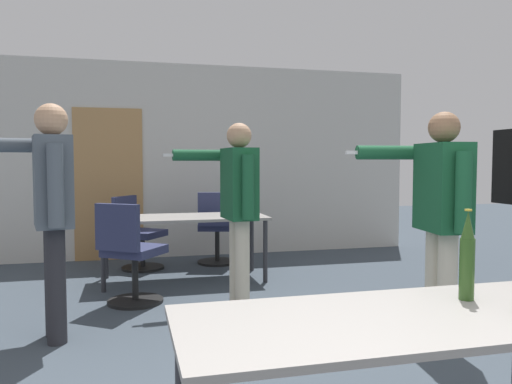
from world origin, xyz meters
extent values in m
cube|color=beige|center=(0.00, 5.56, 1.34)|extent=(6.55, 0.10, 2.69)
cube|color=#AD7F4C|center=(-1.10, 5.50, 1.02)|extent=(0.90, 0.02, 2.05)
cube|color=gray|center=(0.21, 0.24, 0.71)|extent=(1.80, 0.74, 0.03)
cube|color=gray|center=(-0.24, 4.06, 0.71)|extent=(1.83, 0.75, 0.03)
cylinder|color=#2D2D33|center=(-1.10, 3.74, 0.35)|extent=(0.05, 0.05, 0.69)
cylinder|color=#2D2D33|center=(0.61, 3.74, 0.35)|extent=(0.05, 0.05, 0.69)
cylinder|color=#2D2D33|center=(-1.10, 4.38, 0.35)|extent=(0.05, 0.05, 0.69)
cylinder|color=#2D2D33|center=(0.61, 4.38, 0.35)|extent=(0.05, 0.05, 0.69)
cylinder|color=#28282D|center=(-1.35, 2.32, 0.42)|extent=(0.14, 0.14, 0.85)
cylinder|color=#28282D|center=(-1.39, 2.51, 0.42)|extent=(0.14, 0.14, 0.85)
cube|color=#4C5660|center=(-1.37, 2.42, 1.18)|extent=(0.34, 0.49, 0.67)
sphere|color=tan|center=(-1.37, 2.42, 1.64)|extent=(0.24, 0.24, 0.24)
cylinder|color=#4C5660|center=(-1.31, 2.14, 1.16)|extent=(0.11, 0.11, 0.58)
cylinder|color=#4C5660|center=(-1.71, 2.63, 1.45)|extent=(0.59, 0.22, 0.11)
cylinder|color=beige|center=(1.39, 1.60, 0.41)|extent=(0.14, 0.14, 0.82)
cylinder|color=beige|center=(1.41, 1.79, 0.41)|extent=(0.14, 0.14, 0.82)
cube|color=#195633|center=(1.40, 1.69, 1.14)|extent=(0.30, 0.48, 0.65)
sphere|color=#936B4C|center=(1.40, 1.69, 1.58)|extent=(0.23, 0.23, 0.23)
cylinder|color=#195633|center=(1.37, 1.42, 1.12)|extent=(0.11, 0.11, 0.56)
cylinder|color=#195633|center=(1.16, 2.01, 1.40)|extent=(0.57, 0.17, 0.11)
cube|color=white|center=(0.85, 2.04, 1.40)|extent=(0.12, 0.05, 0.03)
cylinder|color=beige|center=(0.14, 2.80, 0.41)|extent=(0.13, 0.13, 0.81)
cylinder|color=beige|center=(0.13, 2.98, 0.41)|extent=(0.13, 0.13, 0.81)
cube|color=#195633|center=(0.14, 2.89, 1.13)|extent=(0.27, 0.45, 0.64)
sphere|color=tan|center=(0.14, 2.89, 1.56)|extent=(0.22, 0.22, 0.22)
cylinder|color=#195633|center=(0.16, 2.62, 1.11)|extent=(0.10, 0.10, 0.55)
cylinder|color=#195633|center=(-0.16, 3.14, 1.39)|extent=(0.56, 0.15, 0.10)
cube|color=white|center=(-0.47, 3.11, 1.39)|extent=(0.12, 0.04, 0.03)
cylinder|color=black|center=(-0.68, 4.79, 0.01)|extent=(0.52, 0.52, 0.03)
cylinder|color=black|center=(-0.68, 4.79, 0.22)|extent=(0.06, 0.06, 0.37)
cube|color=navy|center=(-0.68, 4.79, 0.44)|extent=(0.64, 0.64, 0.08)
cube|color=navy|center=(-0.89, 4.94, 0.69)|extent=(0.30, 0.39, 0.42)
cylinder|color=black|center=(-0.79, 3.27, 0.01)|extent=(0.52, 0.52, 0.03)
cylinder|color=black|center=(-0.79, 3.27, 0.24)|extent=(0.06, 0.06, 0.43)
cube|color=navy|center=(-0.79, 3.27, 0.50)|extent=(0.64, 0.64, 0.08)
cube|color=navy|center=(-0.94, 3.06, 0.75)|extent=(0.39, 0.30, 0.42)
cylinder|color=black|center=(0.28, 4.91, 0.01)|extent=(0.52, 0.52, 0.03)
cylinder|color=black|center=(0.28, 4.91, 0.24)|extent=(0.06, 0.06, 0.42)
cube|color=navy|center=(0.28, 4.91, 0.49)|extent=(0.56, 0.56, 0.08)
cube|color=navy|center=(0.21, 4.66, 0.74)|extent=(0.44, 0.17, 0.42)
cylinder|color=#2D511E|center=(0.61, 0.37, 0.86)|extent=(0.06, 0.06, 0.27)
cone|color=#2D511E|center=(0.61, 0.37, 1.05)|extent=(0.06, 0.06, 0.12)
cylinder|color=gold|center=(0.61, 0.37, 1.12)|extent=(0.03, 0.03, 0.01)
camera|label=1|loc=(-0.82, -1.50, 1.33)|focal=35.00mm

